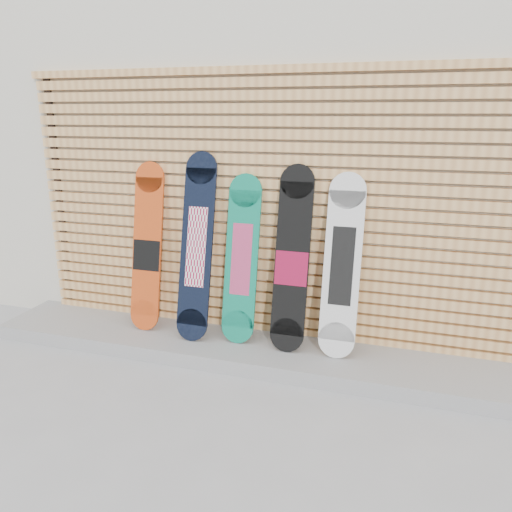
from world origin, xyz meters
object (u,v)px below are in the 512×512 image
object	(u,v)px
snowboard_4	(342,266)
snowboard_1	(197,247)
snowboard_3	(292,260)
snowboard_2	(242,259)
snowboard_0	(147,248)

from	to	relation	value
snowboard_4	snowboard_1	bearing A→B (deg)	-178.65
snowboard_1	snowboard_3	xyz separation A→B (m)	(0.80, 0.02, -0.05)
snowboard_1	snowboard_4	xyz separation A→B (m)	(1.19, 0.03, -0.06)
snowboard_2	snowboard_3	world-z (taller)	snowboard_3
snowboard_1	snowboard_4	world-z (taller)	snowboard_1
snowboard_1	snowboard_3	bearing A→B (deg)	1.32
snowboard_0	snowboard_4	size ratio (longest dim) A/B	1.02
snowboard_2	snowboard_4	world-z (taller)	snowboard_4
snowboard_1	snowboard_2	distance (m)	0.39
snowboard_4	snowboard_0	bearing A→B (deg)	179.73
snowboard_4	snowboard_2	bearing A→B (deg)	179.31
snowboard_3	snowboard_4	bearing A→B (deg)	1.42
snowboard_3	snowboard_0	bearing A→B (deg)	179.22
snowboard_2	snowboard_4	bearing A→B (deg)	-0.69
snowboard_0	snowboard_1	size ratio (longest dim) A/B	0.94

